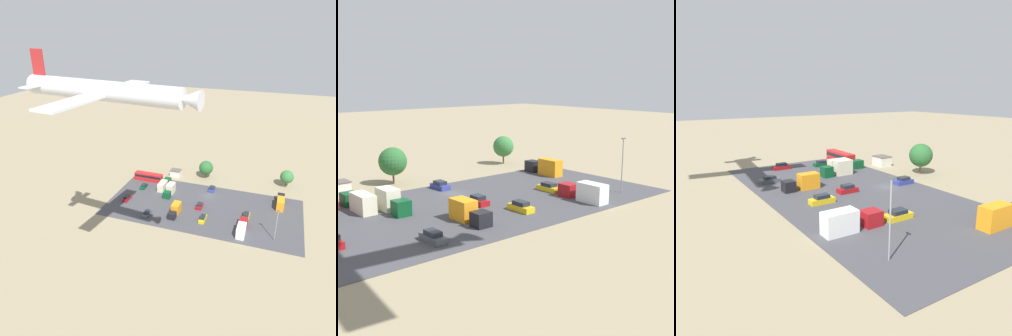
# 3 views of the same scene
# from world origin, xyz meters

# --- Properties ---
(ground_plane) EXTENTS (400.00, 400.00, 0.00)m
(ground_plane) POSITION_xyz_m (0.00, 0.00, 0.00)
(ground_plane) COLOR gray
(parking_lot_surface) EXTENTS (63.96, 31.83, 0.08)m
(parking_lot_surface) POSITION_xyz_m (0.00, 8.35, 0.04)
(parking_lot_surface) COLOR #424247
(parking_lot_surface) RESTS_ON ground
(parked_car_2) EXTENTS (1.92, 4.01, 1.59)m
(parked_car_2) POSITION_xyz_m (0.94, 8.90, 0.74)
(parked_car_2) COLOR maroon
(parked_car_2) RESTS_ON ground
(parked_car_3) EXTENTS (1.99, 4.67, 1.52)m
(parked_car_3) POSITION_xyz_m (-14.64, 9.77, 0.71)
(parked_car_3) COLOR gold
(parked_car_3) RESTS_ON ground
(parked_car_4) EXTENTS (1.71, 4.34, 1.47)m
(parked_car_4) POSITION_xyz_m (15.79, 19.14, 0.69)
(parked_car_4) COLOR #4C5156
(parked_car_4) RESTS_ON ground
(parked_car_5) EXTENTS (1.78, 4.58, 1.58)m
(parked_car_5) POSITION_xyz_m (-1.99, 16.12, 0.74)
(parked_car_5) COLOR gold
(parked_car_5) RESTS_ON ground
(parked_car_6) EXTENTS (1.94, 4.21, 1.52)m
(parked_car_6) POSITION_xyz_m (-0.26, -4.44, 0.72)
(parked_car_6) COLOR navy
(parked_car_6) RESTS_ON ground
(parked_truck_0) EXTENTS (2.33, 9.44, 2.99)m
(parked_truck_0) POSITION_xyz_m (17.15, -0.46, 1.45)
(parked_truck_0) COLOR #0C4723
(parked_truck_0) RESTS_ON ground
(parked_truck_1) EXTENTS (2.44, 7.46, 3.10)m
(parked_truck_1) POSITION_xyz_m (7.49, 15.24, 1.50)
(parked_truck_1) COLOR black
(parked_truck_1) RESTS_ON ground
(parked_truck_2) EXTENTS (2.43, 9.21, 3.25)m
(parked_truck_2) POSITION_xyz_m (-14.42, 18.57, 1.57)
(parked_truck_2) COLOR maroon
(parked_truck_2) RESTS_ON ground
(parked_truck_3) EXTENTS (2.41, 7.53, 3.48)m
(parked_truck_3) POSITION_xyz_m (13.49, 3.31, 1.67)
(parked_truck_3) COLOR #0C4723
(parked_truck_3) RESTS_ON ground
(parked_truck_4) EXTENTS (2.33, 9.29, 3.46)m
(parked_truck_4) POSITION_xyz_m (-24.55, -1.10, 1.66)
(parked_truck_4) COLOR black
(parked_truck_4) RESTS_ON ground
(tree_near_shed) EXTENTS (5.49, 5.49, 7.27)m
(tree_near_shed) POSITION_xyz_m (4.39, -13.94, 4.52)
(tree_near_shed) COLOR brown
(tree_near_shed) RESTS_ON ground
(tree_apron_mid) EXTENTS (4.94, 4.94, 6.71)m
(tree_apron_mid) POSITION_xyz_m (-25.88, -16.59, 4.24)
(tree_apron_mid) COLOR brown
(tree_apron_mid) RESTS_ON ground
(light_pole_lot_centre) EXTENTS (0.90, 0.28, 9.94)m
(light_pole_lot_centre) POSITION_xyz_m (-23.73, 19.15, 5.49)
(light_pole_lot_centre) COLOR gray
(light_pole_lot_centre) RESTS_ON ground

